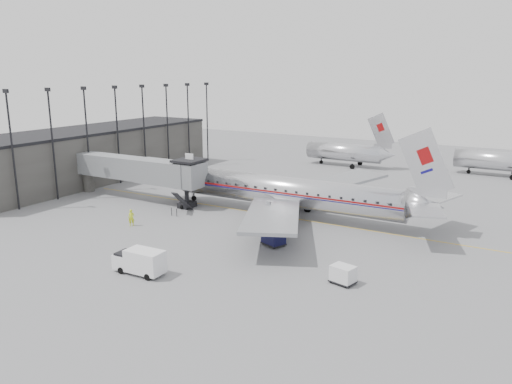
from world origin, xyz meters
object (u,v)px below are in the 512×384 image
airliner (290,192)px  service_van (140,261)px  baggage_cart_navy (274,237)px  ramp_worker (131,218)px  baggage_cart_white (343,274)px

airliner → service_van: bearing=-98.9°
service_van → baggage_cart_navy: service_van is taller
airliner → ramp_worker: 19.11m
airliner → baggage_cart_white: size_ratio=16.34×
baggage_cart_white → ramp_worker: size_ratio=1.17×
ramp_worker → baggage_cart_navy: bearing=-32.6°
service_van → ramp_worker: bearing=134.7°
baggage_cart_navy → ramp_worker: size_ratio=1.39×
airliner → service_van: (-3.40, -22.95, -1.79)m
ramp_worker → service_van: bearing=-83.7°
baggage_cart_navy → service_van: bearing=-97.1°
airliner → ramp_worker: (-13.91, -12.95, -2.00)m
baggage_cart_white → ramp_worker: 26.91m
baggage_cart_navy → ramp_worker: 17.42m
airliner → baggage_cart_navy: 11.35m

